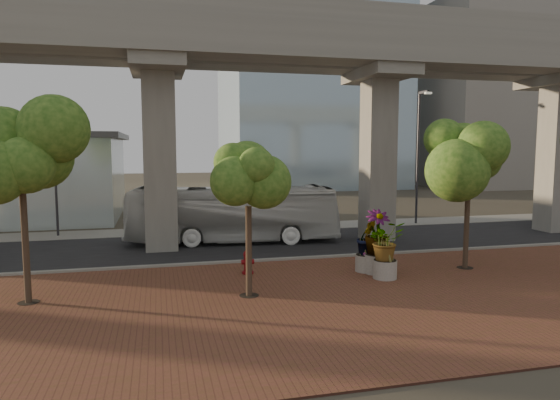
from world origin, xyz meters
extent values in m
plane|color=#3A352A|center=(0.00, 0.00, 0.00)|extent=(160.00, 160.00, 0.00)
cube|color=brown|center=(0.00, -8.00, 0.03)|extent=(70.00, 13.00, 0.06)
cube|color=black|center=(0.00, 2.00, 0.02)|extent=(90.00, 8.00, 0.04)
cube|color=gray|center=(0.00, -2.00, 0.08)|extent=(70.00, 0.25, 0.16)
cube|color=gray|center=(0.00, 7.50, 0.03)|extent=(90.00, 3.00, 0.06)
cube|color=gray|center=(0.00, 0.40, 10.50)|extent=(72.00, 2.40, 1.80)
cube|color=gray|center=(0.00, 3.60, 10.50)|extent=(72.00, 2.40, 1.80)
cube|color=gray|center=(0.00, -0.70, 11.90)|extent=(72.00, 0.12, 1.00)
cube|color=gray|center=(0.00, 4.70, 11.90)|extent=(72.00, 0.12, 1.00)
cube|color=gray|center=(38.00, 36.00, 12.00)|extent=(18.00, 16.00, 24.00)
imported|color=silver|center=(-2.11, 3.05, 1.61)|extent=(11.80, 4.04, 3.22)
cylinder|color=maroon|center=(-2.59, -4.08, 0.11)|extent=(0.47, 0.47, 0.11)
cylinder|color=maroon|center=(-2.59, -4.08, 0.49)|extent=(0.32, 0.32, 0.76)
sphere|color=maroon|center=(-2.59, -4.08, 0.87)|extent=(0.37, 0.37, 0.37)
cylinder|color=maroon|center=(-2.59, -4.08, 1.04)|extent=(0.11, 0.11, 0.13)
cylinder|color=maroon|center=(-2.59, -4.08, 0.56)|extent=(0.53, 0.21, 0.21)
cylinder|color=#A19A91|center=(2.63, -6.13, 0.43)|extent=(0.95, 0.95, 0.74)
imported|color=#245015|center=(2.63, -6.13, 1.59)|extent=(2.11, 2.11, 1.59)
cylinder|color=gray|center=(2.66, -5.26, 0.46)|extent=(1.02, 1.02, 0.79)
imported|color=#245015|center=(2.66, -5.26, 1.78)|extent=(2.49, 2.49, 1.87)
cylinder|color=#B0AC9F|center=(2.35, -4.88, 0.41)|extent=(0.91, 0.91, 0.70)
imported|color=#245015|center=(2.35, -4.88, 1.52)|extent=(2.01, 2.01, 1.51)
cylinder|color=#4F3C2D|center=(-10.49, -6.12, 1.99)|extent=(0.22, 0.22, 3.85)
cylinder|color=black|center=(-10.49, -6.12, 0.07)|extent=(0.70, 0.70, 0.01)
cylinder|color=#4F3C2D|center=(-3.09, -7.13, 1.66)|extent=(0.22, 0.22, 3.19)
cylinder|color=black|center=(-3.09, -7.13, 0.07)|extent=(0.70, 0.70, 0.01)
cylinder|color=#4F3C2D|center=(6.80, -5.36, 1.85)|extent=(0.22, 0.22, 3.58)
cylinder|color=black|center=(6.80, -5.36, 0.07)|extent=(0.70, 0.70, 0.01)
cylinder|color=#2F2E34|center=(-11.98, 7.50, 4.08)|extent=(0.14, 0.14, 8.09)
cube|color=#2F2E34|center=(-11.98, 6.99, 8.13)|extent=(0.15, 1.01, 0.15)
cube|color=silver|center=(-11.98, 6.49, 8.03)|extent=(0.40, 0.20, 0.12)
cylinder|color=#2D2D32|center=(11.15, 6.75, 4.48)|extent=(0.16, 0.16, 8.87)
cube|color=#2D2D32|center=(11.15, 6.20, 8.91)|extent=(0.17, 1.11, 0.17)
cube|color=silver|center=(11.15, 5.65, 8.80)|extent=(0.44, 0.22, 0.13)
camera|label=1|loc=(-6.14, -24.11, 5.31)|focal=32.00mm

